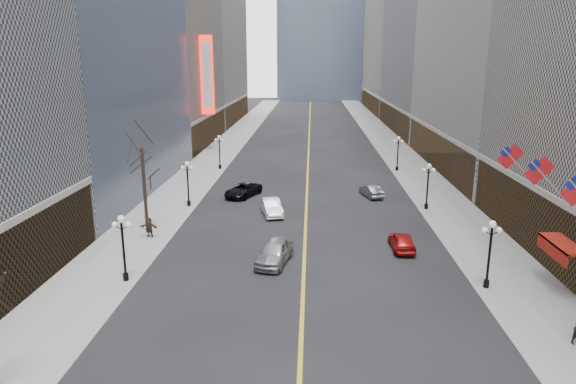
# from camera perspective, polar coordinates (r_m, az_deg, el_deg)

# --- Properties ---
(sidewalk_east) EXTENTS (6.00, 230.00, 0.15)m
(sidewalk_east) POSITION_cam_1_polar(r_m,az_deg,el_deg) (73.73, 13.20, 2.93)
(sidewalk_east) COLOR gray
(sidewalk_east) RESTS_ON ground
(sidewalk_west) EXTENTS (6.00, 230.00, 0.15)m
(sidewalk_west) POSITION_cam_1_polar(r_m,az_deg,el_deg) (73.89, -8.70, 3.18)
(sidewalk_west) COLOR gray
(sidewalk_west) RESTS_ON ground
(lane_line) EXTENTS (0.25, 200.00, 0.02)m
(lane_line) POSITION_cam_1_polar(r_m,az_deg,el_deg) (82.30, 2.29, 4.44)
(lane_line) COLOR gold
(lane_line) RESTS_ON ground
(bldg_east_c) EXTENTS (26.60, 40.60, 48.80)m
(bldg_east_c) POSITION_cam_1_polar(r_m,az_deg,el_deg) (111.44, 18.98, 18.82)
(bldg_east_c) COLOR gray
(bldg_east_c) RESTS_ON ground
(streetlamp_east_1) EXTENTS (1.26, 0.44, 4.52)m
(streetlamp_east_1) POSITION_cam_1_polar(r_m,az_deg,el_deg) (35.00, 21.54, -5.72)
(streetlamp_east_1) COLOR black
(streetlamp_east_1) RESTS_ON sidewalk_east
(streetlamp_east_2) EXTENTS (1.26, 0.44, 4.52)m
(streetlamp_east_2) POSITION_cam_1_polar(r_m,az_deg,el_deg) (51.64, 15.29, 1.13)
(streetlamp_east_2) COLOR black
(streetlamp_east_2) RESTS_ON sidewalk_east
(streetlamp_east_3) EXTENTS (1.26, 0.44, 4.52)m
(streetlamp_east_3) POSITION_cam_1_polar(r_m,az_deg,el_deg) (68.96, 12.12, 4.60)
(streetlamp_east_3) COLOR black
(streetlamp_east_3) RESTS_ON sidewalk_east
(streetlamp_west_1) EXTENTS (1.26, 0.44, 4.52)m
(streetlamp_west_1) POSITION_cam_1_polar(r_m,az_deg,el_deg) (35.28, -17.88, -5.24)
(streetlamp_west_1) COLOR black
(streetlamp_west_1) RESTS_ON sidewalk_west
(streetlamp_west_2) EXTENTS (1.26, 0.44, 4.52)m
(streetlamp_west_2) POSITION_cam_1_polar(r_m,az_deg,el_deg) (51.83, -11.09, 1.43)
(streetlamp_west_2) COLOR black
(streetlamp_west_2) RESTS_ON sidewalk_west
(streetlamp_west_3) EXTENTS (1.26, 0.44, 4.52)m
(streetlamp_west_3) POSITION_cam_1_polar(r_m,az_deg,el_deg) (69.10, -7.63, 4.82)
(streetlamp_west_3) COLOR black
(streetlamp_west_3) RESTS_ON sidewalk_west
(flag_4) EXTENTS (2.87, 0.12, 2.87)m
(flag_4) POSITION_cam_1_polar(r_m,az_deg,el_deg) (36.93, 26.36, 1.89)
(flag_4) COLOR #B2B2B7
(flag_4) RESTS_ON ground
(flag_5) EXTENTS (2.87, 0.12, 2.87)m
(flag_5) POSITION_cam_1_polar(r_m,az_deg,el_deg) (41.46, 23.67, 3.42)
(flag_5) COLOR #B2B2B7
(flag_5) RESTS_ON ground
(awning_c) EXTENTS (1.40, 4.00, 0.93)m
(awning_c) POSITION_cam_1_polar(r_m,az_deg,el_deg) (36.57, 27.99, -5.28)
(awning_c) COLOR maroon
(awning_c) RESTS_ON ground
(theatre_marquee) EXTENTS (2.00, 0.55, 12.00)m
(theatre_marquee) POSITION_cam_1_polar(r_m,az_deg,el_deg) (82.69, -8.97, 12.69)
(theatre_marquee) COLOR red
(theatre_marquee) RESTS_ON ground
(tree_west_far) EXTENTS (3.60, 3.60, 7.92)m
(tree_west_far) POSITION_cam_1_polar(r_m,az_deg,el_deg) (44.09, -15.86, 3.30)
(tree_west_far) COLOR #2D231C
(tree_west_far) RESTS_ON sidewalk_west
(car_nb_near) EXTENTS (2.95, 5.27, 1.69)m
(car_nb_near) POSITION_cam_1_polar(r_m,az_deg,el_deg) (37.51, -1.49, -6.67)
(car_nb_near) COLOR #93969A
(car_nb_near) RESTS_ON ground
(car_nb_mid) EXTENTS (2.65, 4.82, 1.51)m
(car_nb_mid) POSITION_cam_1_polar(r_m,az_deg,el_deg) (48.94, -1.84, -1.68)
(car_nb_mid) COLOR silver
(car_nb_mid) RESTS_ON ground
(car_nb_far) EXTENTS (4.17, 5.61, 1.42)m
(car_nb_far) POSITION_cam_1_polar(r_m,az_deg,el_deg) (55.62, -5.02, 0.22)
(car_nb_far) COLOR black
(car_nb_far) RESTS_ON ground
(car_sb_mid) EXTENTS (1.74, 4.14, 1.40)m
(car_sb_mid) POSITION_cam_1_polar(r_m,az_deg,el_deg) (41.04, 12.53, -5.34)
(car_sb_mid) COLOR #A01112
(car_sb_mid) RESTS_ON ground
(car_sb_far) EXTENTS (2.45, 4.24, 1.32)m
(car_sb_far) POSITION_cam_1_polar(r_m,az_deg,el_deg) (56.01, 9.23, 0.13)
(car_sb_far) COLOR #52585A
(car_sb_far) RESTS_ON ground
(ped_west_far) EXTENTS (1.61, 0.68, 1.68)m
(ped_west_far) POSITION_cam_1_polar(r_m,az_deg,el_deg) (43.85, -15.16, -3.81)
(ped_west_far) COLOR #34261D
(ped_west_far) RESTS_ON sidewalk_west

